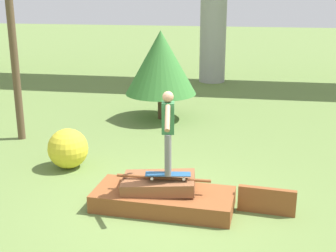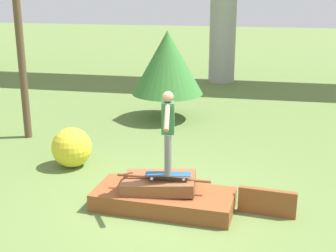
{
  "view_description": "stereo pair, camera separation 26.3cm",
  "coord_description": "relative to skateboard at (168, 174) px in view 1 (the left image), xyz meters",
  "views": [
    {
      "loc": [
        1.38,
        -7.85,
        4.02
      ],
      "look_at": [
        0.1,
        -0.06,
        1.62
      ],
      "focal_mm": 50.0,
      "sensor_mm": 36.0,
      "label": 1
    },
    {
      "loc": [
        1.64,
        -7.8,
        4.02
      ],
      "look_at": [
        0.1,
        -0.06,
        1.62
      ],
      "focal_mm": 50.0,
      "sensor_mm": 36.0,
      "label": 2
    }
  ],
  "objects": [
    {
      "name": "ground_plane",
      "position": [
        -0.1,
        0.06,
        -0.7
      ],
      "size": [
        80.0,
        80.0,
        0.0
      ],
      "primitive_type": "plane",
      "color": "olive"
    },
    {
      "name": "scrap_pile",
      "position": [
        -0.12,
        0.08,
        -0.47
      ],
      "size": [
        2.67,
        1.27,
        0.63
      ],
      "color": "brown",
      "rests_on": "ground_plane"
    },
    {
      "name": "skateboard",
      "position": [
        0.0,
        0.0,
        0.0
      ],
      "size": [
        0.85,
        0.33,
        0.09
      ],
      "color": "#23517F",
      "rests_on": "scrap_pile"
    },
    {
      "name": "tree_behind_left",
      "position": [
        -1.23,
        6.06,
        1.06
      ],
      "size": [
        2.17,
        2.17,
        2.72
      ],
      "color": "#4C3823",
      "rests_on": "ground_plane"
    },
    {
      "name": "scrap_plank_loose",
      "position": [
        1.8,
        0.14,
        -0.45
      ],
      "size": [
        1.05,
        0.22,
        0.49
      ],
      "color": "brown",
      "rests_on": "ground_plane"
    },
    {
      "name": "skater",
      "position": [
        0.0,
        0.0,
        0.9
      ],
      "size": [
        0.25,
        1.17,
        1.54
      ],
      "color": "slate",
      "rests_on": "skateboard"
    },
    {
      "name": "bush_yellow_flowering",
      "position": [
        -2.58,
        1.69,
        -0.24
      ],
      "size": [
        0.91,
        0.91,
        0.91
      ],
      "color": "gold",
      "rests_on": "ground_plane"
    }
  ]
}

